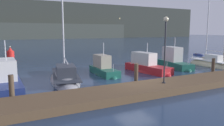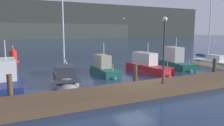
{
  "view_description": "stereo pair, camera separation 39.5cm",
  "coord_description": "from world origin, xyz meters",
  "px_view_note": "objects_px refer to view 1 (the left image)",
  "views": [
    {
      "loc": [
        -8.49,
        -12.73,
        3.89
      ],
      "look_at": [
        0.0,
        3.75,
        1.2
      ],
      "focal_mm": 35.0,
      "sensor_mm": 36.0,
      "label": 1
    },
    {
      "loc": [
        -8.14,
        -12.91,
        3.89
      ],
      "look_at": [
        0.0,
        3.75,
        1.2
      ],
      "focal_mm": 35.0,
      "sensor_mm": 36.0,
      "label": 2
    }
  ],
  "objects_px": {
    "motorboat_berth_3": "(7,83)",
    "sailboat_berth_4": "(65,79)",
    "sailboat_berth_8": "(209,65)",
    "rowboat_adrift": "(198,55)",
    "motorboat_berth_6": "(147,68)",
    "dock_lamppost": "(165,40)",
    "channel_buoy": "(11,56)",
    "motorboat_berth_5": "(104,71)",
    "motorboat_berth_7": "(174,64)"
  },
  "relations": [
    {
      "from": "motorboat_berth_3",
      "to": "sailboat_berth_8",
      "type": "relative_size",
      "value": 0.67
    },
    {
      "from": "sailboat_berth_8",
      "to": "rowboat_adrift",
      "type": "relative_size",
      "value": 2.97
    },
    {
      "from": "motorboat_berth_3",
      "to": "motorboat_berth_6",
      "type": "height_order",
      "value": "motorboat_berth_3"
    },
    {
      "from": "sailboat_berth_8",
      "to": "dock_lamppost",
      "type": "bearing_deg",
      "value": -153.8
    },
    {
      "from": "dock_lamppost",
      "to": "rowboat_adrift",
      "type": "relative_size",
      "value": 1.45
    },
    {
      "from": "channel_buoy",
      "to": "dock_lamppost",
      "type": "xyz_separation_m",
      "value": [
        8.5,
        -19.38,
        2.58
      ]
    },
    {
      "from": "motorboat_berth_5",
      "to": "dock_lamppost",
      "type": "height_order",
      "value": "dock_lamppost"
    },
    {
      "from": "sailboat_berth_8",
      "to": "channel_buoy",
      "type": "xyz_separation_m",
      "value": [
        -19.73,
        13.85,
        0.63
      ]
    },
    {
      "from": "sailboat_berth_4",
      "to": "motorboat_berth_5",
      "type": "distance_m",
      "value": 3.83
    },
    {
      "from": "motorboat_berth_3",
      "to": "channel_buoy",
      "type": "xyz_separation_m",
      "value": [
        0.85,
        14.3,
        0.41
      ]
    },
    {
      "from": "motorboat_berth_7",
      "to": "channel_buoy",
      "type": "distance_m",
      "value": 20.13
    },
    {
      "from": "motorboat_berth_3",
      "to": "dock_lamppost",
      "type": "xyz_separation_m",
      "value": [
        9.34,
        -5.08,
        2.98
      ]
    },
    {
      "from": "sailboat_berth_8",
      "to": "rowboat_adrift",
      "type": "xyz_separation_m",
      "value": [
        8.17,
        8.67,
        -0.14
      ]
    },
    {
      "from": "sailboat_berth_4",
      "to": "sailboat_berth_8",
      "type": "bearing_deg",
      "value": -1.3
    },
    {
      "from": "motorboat_berth_6",
      "to": "sailboat_berth_8",
      "type": "relative_size",
      "value": 0.65
    },
    {
      "from": "motorboat_berth_3",
      "to": "motorboat_berth_6",
      "type": "xyz_separation_m",
      "value": [
        12.29,
        0.82,
        -0.04
      ]
    },
    {
      "from": "channel_buoy",
      "to": "sailboat_berth_4",
      "type": "bearing_deg",
      "value": -75.96
    },
    {
      "from": "motorboat_berth_5",
      "to": "channel_buoy",
      "type": "distance_m",
      "value": 14.63
    },
    {
      "from": "motorboat_berth_5",
      "to": "motorboat_berth_6",
      "type": "xyz_separation_m",
      "value": [
        4.31,
        -0.71,
        0.03
      ]
    },
    {
      "from": "sailboat_berth_4",
      "to": "motorboat_berth_6",
      "type": "bearing_deg",
      "value": 0.05
    },
    {
      "from": "motorboat_berth_6",
      "to": "motorboat_berth_3",
      "type": "bearing_deg",
      "value": -176.17
    },
    {
      "from": "dock_lamppost",
      "to": "sailboat_berth_4",
      "type": "bearing_deg",
      "value": 130.98
    },
    {
      "from": "dock_lamppost",
      "to": "rowboat_adrift",
      "type": "distance_m",
      "value": 24.28
    },
    {
      "from": "sailboat_berth_8",
      "to": "dock_lamppost",
      "type": "relative_size",
      "value": 2.06
    },
    {
      "from": "motorboat_berth_3",
      "to": "sailboat_berth_4",
      "type": "relative_size",
      "value": 0.61
    },
    {
      "from": "sailboat_berth_4",
      "to": "motorboat_berth_7",
      "type": "height_order",
      "value": "sailboat_berth_4"
    },
    {
      "from": "motorboat_berth_3",
      "to": "rowboat_adrift",
      "type": "height_order",
      "value": "motorboat_berth_3"
    },
    {
      "from": "motorboat_berth_7",
      "to": "channel_buoy",
      "type": "relative_size",
      "value": 2.72
    },
    {
      "from": "motorboat_berth_3",
      "to": "motorboat_berth_7",
      "type": "bearing_deg",
      "value": 5.23
    },
    {
      "from": "sailboat_berth_4",
      "to": "motorboat_berth_5",
      "type": "height_order",
      "value": "sailboat_berth_4"
    },
    {
      "from": "motorboat_berth_6",
      "to": "sailboat_berth_8",
      "type": "bearing_deg",
      "value": -2.6
    },
    {
      "from": "motorboat_berth_5",
      "to": "motorboat_berth_7",
      "type": "xyz_separation_m",
      "value": [
        8.41,
        -0.03,
        0.09
      ]
    },
    {
      "from": "sailboat_berth_4",
      "to": "rowboat_adrift",
      "type": "height_order",
      "value": "sailboat_berth_4"
    },
    {
      "from": "dock_lamppost",
      "to": "motorboat_berth_5",
      "type": "bearing_deg",
      "value": 101.68
    },
    {
      "from": "motorboat_berth_5",
      "to": "sailboat_berth_8",
      "type": "bearing_deg",
      "value": -4.93
    },
    {
      "from": "motorboat_berth_3",
      "to": "motorboat_berth_7",
      "type": "relative_size",
      "value": 1.09
    },
    {
      "from": "sailboat_berth_4",
      "to": "motorboat_berth_5",
      "type": "relative_size",
      "value": 2.12
    },
    {
      "from": "motorboat_berth_5",
      "to": "motorboat_berth_3",
      "type": "bearing_deg",
      "value": -169.14
    },
    {
      "from": "motorboat_berth_7",
      "to": "rowboat_adrift",
      "type": "bearing_deg",
      "value": 31.64
    },
    {
      "from": "channel_buoy",
      "to": "motorboat_berth_7",
      "type": "bearing_deg",
      "value": -39.49
    },
    {
      "from": "sailboat_berth_8",
      "to": "rowboat_adrift",
      "type": "height_order",
      "value": "sailboat_berth_8"
    },
    {
      "from": "sailboat_berth_4",
      "to": "dock_lamppost",
      "type": "bearing_deg",
      "value": -49.02
    },
    {
      "from": "sailboat_berth_8",
      "to": "motorboat_berth_6",
      "type": "bearing_deg",
      "value": 177.4
    },
    {
      "from": "channel_buoy",
      "to": "motorboat_berth_6",
      "type": "bearing_deg",
      "value": -49.68
    },
    {
      "from": "sailboat_berth_8",
      "to": "dock_lamppost",
      "type": "distance_m",
      "value": 12.92
    },
    {
      "from": "channel_buoy",
      "to": "rowboat_adrift",
      "type": "relative_size",
      "value": 0.68
    },
    {
      "from": "motorboat_berth_3",
      "to": "motorboat_berth_5",
      "type": "height_order",
      "value": "motorboat_berth_3"
    },
    {
      "from": "motorboat_berth_5",
      "to": "motorboat_berth_7",
      "type": "height_order",
      "value": "motorboat_berth_7"
    },
    {
      "from": "motorboat_berth_5",
      "to": "motorboat_berth_7",
      "type": "distance_m",
      "value": 8.41
    },
    {
      "from": "motorboat_berth_6",
      "to": "rowboat_adrift",
      "type": "xyz_separation_m",
      "value": [
        16.46,
        8.29,
        -0.32
      ]
    }
  ]
}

